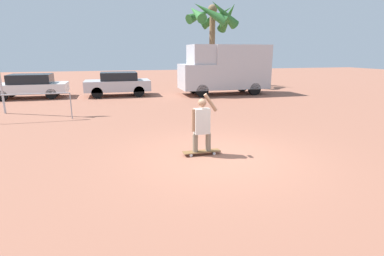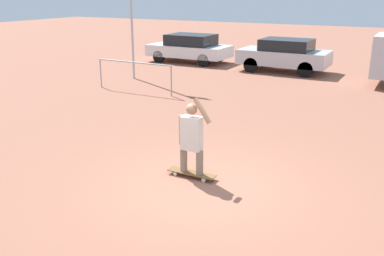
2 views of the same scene
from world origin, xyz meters
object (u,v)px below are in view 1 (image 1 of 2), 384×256
Objects in this scene: parked_car_silver at (118,83)px; palm_tree_near_van at (212,18)px; parked_car_white at (30,86)px; person_skateboarder at (202,123)px; camper_van at (226,68)px; skateboard at (202,152)px.

palm_tree_near_van is at bearing 28.09° from parked_car_silver.
palm_tree_near_van reaches higher than parked_car_white.
parked_car_white is 13.67m from palm_tree_near_van.
parked_car_white is (-6.77, 12.33, -0.13)m from person_skateboarder.
person_skateboarder reaches higher than parked_car_white.
palm_tree_near_van reaches higher than person_skateboarder.
camper_van reaches higher than parked_car_silver.
parked_car_white is 0.63× the size of palm_tree_near_van.
camper_van is 11.79m from parked_car_white.
camper_van is at bearing -6.55° from parked_car_white.
palm_tree_near_van is at bearing 81.46° from camper_van.
skateboard is 17.65m from palm_tree_near_van.
parked_car_white is at bearing -163.82° from palm_tree_near_van.
palm_tree_near_van is (5.64, 15.93, 5.09)m from skateboard.
palm_tree_near_van is at bearing 16.18° from parked_car_white.
skateboard is at bearing -61.21° from parked_car_white.
skateboard is 12.12m from parked_car_silver.
camper_van reaches higher than person_skateboarder.
person_skateboarder is 17.44m from palm_tree_near_van.
skateboard is 0.65× the size of person_skateboarder.
parked_car_silver is at bearing 98.46° from person_skateboarder.
camper_van is at bearing -98.54° from palm_tree_near_van.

